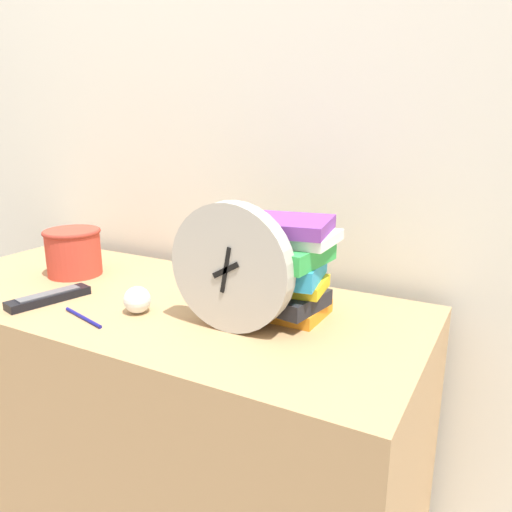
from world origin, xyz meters
TOP-DOWN VIEW (x-y plane):
  - wall_back at (0.00, 0.65)m, footprint 6.00×0.04m
  - desk at (0.00, 0.29)m, footprint 1.36×0.58m
  - desk_clock at (0.28, 0.22)m, footprint 0.28×0.05m
  - book_stack at (0.34, 0.34)m, footprint 0.25×0.20m
  - basket at (-0.32, 0.34)m, footprint 0.16×0.16m
  - tv_remote at (-0.20, 0.15)m, footprint 0.10×0.21m
  - crumpled_paper_ball at (0.04, 0.20)m, footprint 0.06×0.06m
  - pen at (-0.04, 0.11)m, footprint 0.15×0.05m

SIDE VIEW (x-z plane):
  - desk at x=0.00m, z-range 0.00..0.71m
  - pen at x=-0.04m, z-range 0.71..0.72m
  - tv_remote at x=-0.20m, z-range 0.71..0.74m
  - crumpled_paper_ball at x=0.04m, z-range 0.71..0.78m
  - basket at x=-0.32m, z-range 0.72..0.85m
  - book_stack at x=0.34m, z-range 0.72..0.95m
  - desk_clock at x=0.28m, z-range 0.71..0.99m
  - wall_back at x=0.00m, z-range 0.00..2.40m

